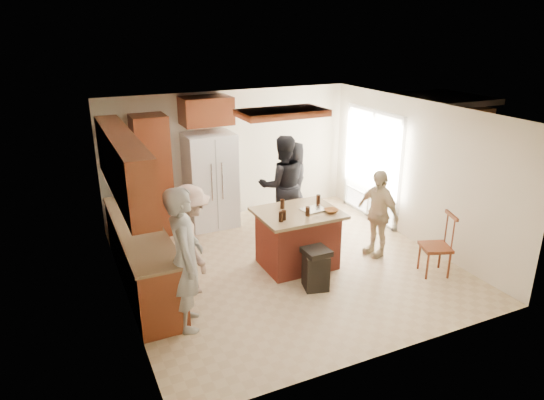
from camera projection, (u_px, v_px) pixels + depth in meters
name	position (u px, v px, depth m)	size (l,w,h in m)	color
room_shell	(431.00, 159.00, 10.68)	(8.00, 5.20, 5.00)	tan
person_front_left	(185.00, 259.00, 5.99)	(0.69, 0.50, 1.89)	gray
person_behind_left	(283.00, 185.00, 8.78)	(0.90, 0.55, 1.84)	black
person_behind_right	(293.00, 184.00, 9.18)	(0.80, 0.52, 1.64)	black
person_side_right	(377.00, 213.00, 7.99)	(0.87, 0.44, 1.48)	#C7B088
person_counter	(191.00, 240.00, 6.86)	(1.04, 0.48, 1.61)	tan
left_cabinetry	(135.00, 225.00, 6.97)	(0.64, 3.00, 2.30)	maroon
back_wall_units	(166.00, 159.00, 8.72)	(1.80, 0.60, 2.45)	maroon
refrigerator	(211.00, 180.00, 9.12)	(0.90, 0.76, 1.80)	white
kitchen_island	(297.00, 238.00, 7.70)	(1.28, 1.03, 0.93)	#993727
island_items	(311.00, 210.00, 7.49)	(1.01, 0.61, 0.15)	silver
trash_bin	(316.00, 268.00, 7.08)	(0.41, 0.41, 0.63)	black
spindle_chair	(437.00, 247.00, 7.44)	(0.54, 0.54, 0.99)	maroon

